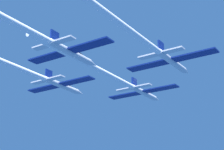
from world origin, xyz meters
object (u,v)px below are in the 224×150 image
Objects in this scene: jet_right_wing at (147,43)px; jet_left_wing at (28,72)px; jet_lead at (118,79)px; jet_slot at (21,26)px.

jet_left_wing is at bearing -178.93° from jet_right_wing.
jet_lead reaches higher than jet_slot.
jet_right_wing is 0.88× the size of jet_slot.
jet_lead is 0.96× the size of jet_slot.
jet_lead is at bearing 46.45° from jet_left_wing.
jet_slot reaches higher than jet_right_wing.
jet_left_wing is (-10.91, -11.47, 0.12)m from jet_lead.
jet_left_wing is at bearing -133.55° from jet_lead.
jet_left_wing is 17.36m from jet_slot.
jet_left_wing is 0.92× the size of jet_slot.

